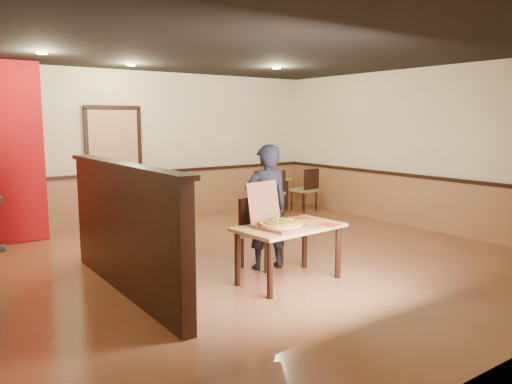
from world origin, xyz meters
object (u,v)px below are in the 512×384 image
Objects in this scene: side_chair_left at (272,191)px; condiment at (275,174)px; side_table at (271,186)px; side_chair_right at (306,188)px; main_table at (289,234)px; diner at (266,207)px; pizza_box at (278,222)px; diner_chair at (258,229)px.

side_chair_left is 6.69× the size of condiment.
side_chair_right is at bearing -53.42° from side_table.
condiment is (2.90, 4.05, 0.17)m from main_table.
side_chair_right reaches higher than condiment.
diner is (-2.66, -3.42, 0.30)m from side_table.
pizza_box is 5.10m from condiment.
condiment is (3.08, 4.06, -0.00)m from pizza_box.
side_chair_left is 0.90m from side_chair_right.
diner_chair is 4.37m from condiment.
side_table is at bearing 45.67° from pizza_box.
side_chair_right is 0.56× the size of diner.
main_table is 1.44× the size of side_chair_left.
pizza_box reaches higher than main_table.
side_table is (-0.46, 0.62, 0.01)m from side_chair_right.
main_table is 9.61× the size of condiment.
side_chair_left reaches higher than side_table.
diner is at bearing 56.59° from pizza_box.
side_chair_right is at bearing -125.39° from diner.
diner_chair is 6.59× the size of condiment.
diner reaches higher than side_chair_left.
diner is 4.45m from condiment.
side_chair_right is (3.15, 2.66, -0.00)m from diner_chair.
condiment is (0.14, 0.04, 0.24)m from side_table.
side_table is (2.76, 4.01, -0.07)m from main_table.
main_table is at bearing 52.55° from side_chair_left.
pizza_box is at bearing 50.61° from side_chair_left.
main_table is 4.98m from condiment.
diner is (0.10, 0.58, 0.23)m from main_table.
side_table is (0.45, 0.62, 0.00)m from side_chair_left.
condiment is at bearing 15.52° from side_table.
side_chair_left reaches higher than condiment.
pizza_box is at bearing -128.02° from diner_chair.
condiment is at bearing 30.41° from diner_chair.
diner is at bearing -128.96° from condiment.
pizza_box reaches higher than diner_chair.
diner_chair is at bearing -65.94° from diner.
side_chair_right is 4.82m from pizza_box.
side_chair_left is at bearing 30.73° from diner_chair.
condiment is at bearing -70.58° from side_chair_right.
diner_chair reaches higher than side_table.
diner_chair is at bearing 79.47° from main_table.
side_chair_left is (2.24, 2.66, 0.01)m from diner_chair.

